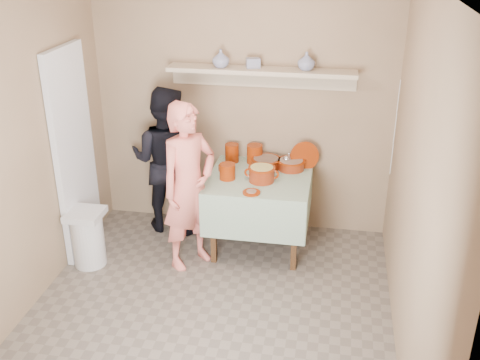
% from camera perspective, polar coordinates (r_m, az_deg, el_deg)
% --- Properties ---
extents(ground, '(3.50, 3.50, 0.00)m').
position_cam_1_polar(ground, '(4.73, -3.48, -14.20)').
color(ground, '#675B51').
rests_on(ground, ground).
extents(tile_panel, '(0.06, 0.70, 2.00)m').
position_cam_1_polar(tile_panel, '(5.47, -16.47, 2.54)').
color(tile_panel, silver).
rests_on(tile_panel, ground).
extents(plate_stack_a, '(0.14, 0.14, 0.19)m').
position_cam_1_polar(plate_stack_a, '(5.67, -0.82, 2.77)').
color(plate_stack_a, maroon).
rests_on(plate_stack_a, serving_table).
extents(plate_stack_b, '(0.16, 0.16, 0.19)m').
position_cam_1_polar(plate_stack_b, '(5.64, 1.50, 2.67)').
color(plate_stack_b, maroon).
rests_on(plate_stack_b, serving_table).
extents(bowl_stack, '(0.15, 0.15, 0.15)m').
position_cam_1_polar(bowl_stack, '(5.28, -1.29, 0.87)').
color(bowl_stack, maroon).
rests_on(bowl_stack, serving_table).
extents(empty_bowl, '(0.17, 0.17, 0.05)m').
position_cam_1_polar(empty_bowl, '(5.49, -1.36, 1.24)').
color(empty_bowl, maroon).
rests_on(empty_bowl, serving_table).
extents(propped_lid, '(0.30, 0.18, 0.28)m').
position_cam_1_polar(propped_lid, '(5.56, 6.57, 2.43)').
color(propped_lid, maroon).
rests_on(propped_lid, serving_table).
extents(vase_right, '(0.20, 0.20, 0.17)m').
position_cam_1_polar(vase_right, '(5.34, 6.76, 11.90)').
color(vase_right, navy).
rests_on(vase_right, wall_shelf).
extents(vase_left, '(0.20, 0.20, 0.17)m').
position_cam_1_polar(vase_left, '(5.42, -1.97, 12.24)').
color(vase_left, navy).
rests_on(vase_left, wall_shelf).
extents(ceramic_box, '(0.15, 0.13, 0.09)m').
position_cam_1_polar(ceramic_box, '(5.41, 1.34, 11.80)').
color(ceramic_box, navy).
rests_on(ceramic_box, wall_shelf).
extents(person_cook, '(0.66, 0.69, 1.59)m').
position_cam_1_polar(person_cook, '(5.10, -5.20, -0.69)').
color(person_cook, '#E26E61').
rests_on(person_cook, ground).
extents(person_helper, '(0.77, 0.62, 1.53)m').
position_cam_1_polar(person_helper, '(5.78, -7.52, 2.04)').
color(person_helper, black).
rests_on(person_helper, ground).
extents(room_shell, '(3.04, 3.54, 2.62)m').
position_cam_1_polar(room_shell, '(3.93, -4.07, 4.47)').
color(room_shell, '#927659').
rests_on(room_shell, ground).
extents(serving_table, '(0.97, 0.97, 0.76)m').
position_cam_1_polar(serving_table, '(5.42, 2.01, -0.76)').
color(serving_table, '#4C2D16').
rests_on(serving_table, ground).
extents(cazuela_meat_a, '(0.30, 0.30, 0.10)m').
position_cam_1_polar(cazuela_meat_a, '(5.55, 2.65, 1.86)').
color(cazuela_meat_a, '#621706').
rests_on(cazuela_meat_a, serving_table).
extents(cazuela_meat_b, '(0.28, 0.28, 0.10)m').
position_cam_1_polar(cazuela_meat_b, '(5.52, 5.22, 1.66)').
color(cazuela_meat_b, '#621706').
rests_on(cazuela_meat_b, serving_table).
extents(ladle, '(0.08, 0.26, 0.19)m').
position_cam_1_polar(ladle, '(5.50, 4.76, 2.14)').
color(ladle, silver).
rests_on(ladle, cazuela_meat_b).
extents(cazuela_rice, '(0.33, 0.25, 0.14)m').
position_cam_1_polar(cazuela_rice, '(5.24, 2.22, 0.74)').
color(cazuela_rice, '#621706').
rests_on(cazuela_rice, serving_table).
extents(front_plate, '(0.16, 0.16, 0.03)m').
position_cam_1_polar(front_plate, '(5.02, 1.17, -1.25)').
color(front_plate, maroon).
rests_on(front_plate, serving_table).
extents(wall_shelf, '(1.80, 0.25, 0.21)m').
position_cam_1_polar(wall_shelf, '(5.43, 2.21, 10.85)').
color(wall_shelf, tan).
rests_on(wall_shelf, room_shell).
extents(trash_bin, '(0.32, 0.32, 0.56)m').
position_cam_1_polar(trash_bin, '(5.47, -15.19, -5.66)').
color(trash_bin, silver).
rests_on(trash_bin, ground).
extents(electrical_cord, '(0.01, 0.05, 0.90)m').
position_cam_1_polar(electrical_cord, '(5.37, 15.48, 5.08)').
color(electrical_cord, silver).
rests_on(electrical_cord, wall_shelf).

